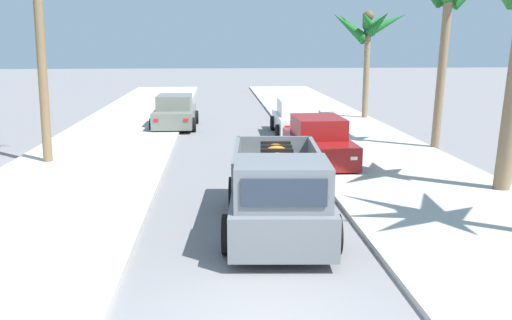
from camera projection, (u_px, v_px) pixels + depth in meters
name	position (u px, v px, depth m)	size (l,w,h in m)	color
sidewalk_left	(95.00, 158.00, 18.77)	(5.05, 60.00, 0.12)	#B2AFA8
sidewalk_right	(373.00, 154.00, 19.45)	(5.05, 60.00, 0.12)	#B2AFA8
curb_left	(128.00, 158.00, 18.85)	(0.16, 60.00, 0.10)	silver
curb_right	(341.00, 155.00, 19.37)	(0.16, 60.00, 0.10)	silver
pickup_truck	(278.00, 192.00, 11.62)	(2.47, 5.33, 1.80)	slate
car_left_near	(297.00, 118.00, 23.75)	(2.08, 4.28, 1.54)	silver
car_right_near	(175.00, 113.00, 25.70)	(2.07, 4.28, 1.54)	slate
car_left_mid	(318.00, 142.00, 18.05)	(2.09, 4.29, 1.54)	maroon
palm_tree_right_back	(367.00, 29.00, 27.71)	(4.16, 3.38, 5.56)	#846B4C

